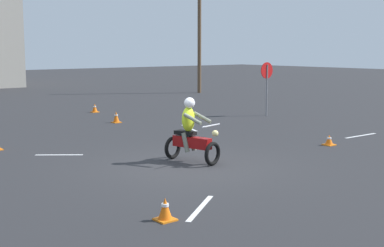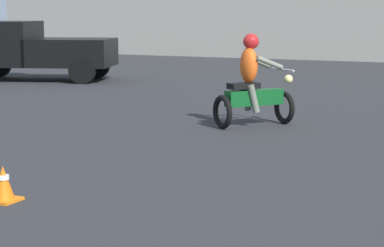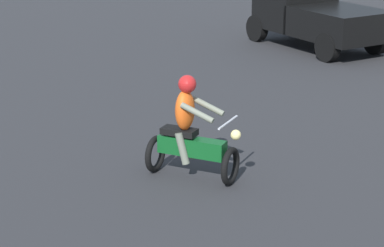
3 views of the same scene
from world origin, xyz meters
name	(u,v)px [view 3 (image 3 of 3)]	position (x,y,z in m)	size (l,w,h in m)	color
motorcycle_rider_background	(190,134)	(-2.39, 11.28, 0.73)	(1.33, 1.48, 1.66)	black
pickup_truck	(315,15)	(-11.22, 16.73, 0.93)	(4.53, 3.17, 1.73)	black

